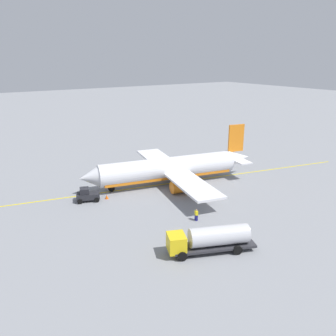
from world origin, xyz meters
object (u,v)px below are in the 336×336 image
airplane (170,169)px  safety_cone_nose (107,197)px  fuel_tanker (211,238)px  refueling_worker (196,215)px  pushback_tug (87,195)px

airplane → safety_cone_nose: airplane is taller
safety_cone_nose → airplane: bearing=-178.7°
airplane → fuel_tanker: size_ratio=3.07×
refueling_worker → airplane: bearing=-110.4°
fuel_tanker → refueling_worker: 8.36m
fuel_tanker → safety_cone_nose: fuel_tanker is taller
fuel_tanker → pushback_tug: 23.56m
fuel_tanker → refueling_worker: fuel_tanker is taller
refueling_worker → safety_cone_nose: refueling_worker is taller
airplane → refueling_worker: 15.63m
fuel_tanker → refueling_worker: size_ratio=6.23×
airplane → pushback_tug: bearing=-2.5°
fuel_tanker → pushback_tug: (6.49, -22.64, -0.72)m
fuel_tanker → refueling_worker: (-3.72, -7.44, -0.91)m
pushback_tug → safety_cone_nose: pushback_tug is taller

